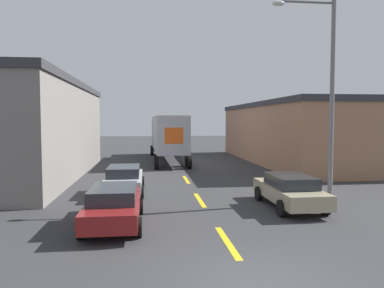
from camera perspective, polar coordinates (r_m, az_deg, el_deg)
The scene contains 8 objects.
ground_plane at distance 8.84m, azimuth 9.56°, elevation -20.27°, with size 160.00×160.00×0.00m, color #333335.
road_centerline at distance 17.03m, azimuth 1.17°, elevation -8.52°, with size 0.20×14.75×0.01m.
warehouse_right at distance 34.90m, azimuth 19.80°, elevation 1.70°, with size 13.76×21.44×5.11m.
semi_truck at distance 33.61m, azimuth -3.80°, elevation 1.49°, with size 2.93×14.13×3.95m.
parked_car_left_far at distance 18.71m, azimuth -10.31°, elevation -5.25°, with size 1.93×4.62×1.35m.
parked_car_left_near at distance 13.14m, azimuth -11.84°, elevation -9.03°, with size 1.93×4.62×1.35m.
parked_car_right_near at distance 15.98m, azimuth 14.64°, elevation -6.82°, with size 1.93×4.62×1.35m.
street_lamp at distance 17.35m, azimuth 19.64°, elevation 8.31°, with size 2.86×0.32×8.75m.
Camera 1 is at (-2.31, -7.76, 3.57)m, focal length 35.00 mm.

